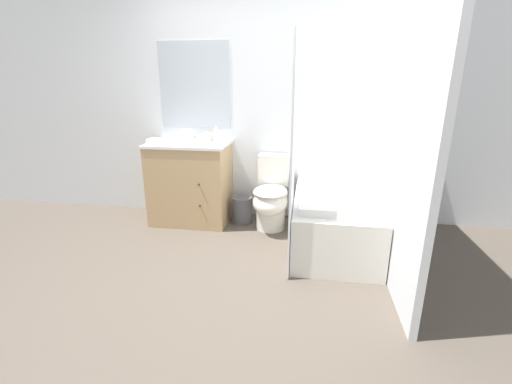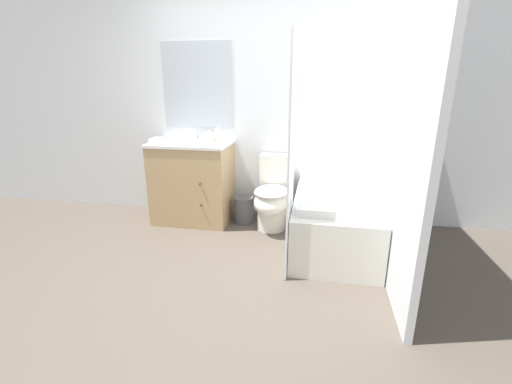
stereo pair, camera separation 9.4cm
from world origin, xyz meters
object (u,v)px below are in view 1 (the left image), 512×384
(vanity_cabinet, at_px, (191,182))
(hand_towel_folded, at_px, (162,141))
(soap_dispenser, at_px, (217,136))
(bath_towel_folded, at_px, (317,210))
(bathtub, at_px, (333,220))
(toilet, at_px, (271,197))
(wastebasket, at_px, (242,210))
(sink_faucet, at_px, (194,137))
(tissue_box, at_px, (207,137))

(vanity_cabinet, xyz_separation_m, hand_towel_folded, (-0.25, -0.13, 0.47))
(vanity_cabinet, bearing_deg, soap_dispenser, 2.77)
(vanity_cabinet, distance_m, bath_towel_folded, 1.62)
(bathtub, bearing_deg, toilet, 154.06)
(toilet, bearing_deg, bath_towel_folded, -59.31)
(bath_towel_folded, bearing_deg, wastebasket, 132.54)
(bathtub, distance_m, soap_dispenser, 1.50)
(bathtub, bearing_deg, hand_towel_folded, 171.75)
(sink_faucet, relative_size, wastebasket, 0.48)
(wastebasket, bearing_deg, hand_towel_folded, -170.18)
(vanity_cabinet, xyz_separation_m, toilet, (0.91, -0.08, -0.12))
(bathtub, bearing_deg, tissue_box, 158.22)
(soap_dispenser, bearing_deg, tissue_box, 134.70)
(bath_towel_folded, bearing_deg, tissue_box, 139.84)
(hand_towel_folded, bearing_deg, bath_towel_folded, -24.16)
(wastebasket, distance_m, bath_towel_folded, 1.24)
(vanity_cabinet, relative_size, sink_faucet, 6.32)
(toilet, relative_size, bath_towel_folded, 2.52)
(toilet, height_order, hand_towel_folded, hand_towel_folded)
(bathtub, distance_m, tissue_box, 1.65)
(sink_faucet, bearing_deg, toilet, -16.50)
(sink_faucet, distance_m, wastebasket, 0.99)
(bath_towel_folded, bearing_deg, sink_faucet, 142.64)
(toilet, distance_m, tissue_box, 0.99)
(vanity_cabinet, bearing_deg, hand_towel_folded, -152.60)
(soap_dispenser, bearing_deg, sink_faucet, 150.47)
(sink_faucet, xyz_separation_m, bath_towel_folded, (1.38, -1.05, -0.41))
(tissue_box, relative_size, soap_dispenser, 0.81)
(toilet, bearing_deg, tissue_box, 161.98)
(tissue_box, xyz_separation_m, hand_towel_folded, (-0.41, -0.29, -0.01))
(sink_faucet, relative_size, toilet, 0.19)
(vanity_cabinet, bearing_deg, bathtub, -14.15)
(soap_dispenser, xyz_separation_m, hand_towel_folded, (-0.56, -0.14, -0.05))
(vanity_cabinet, bearing_deg, tissue_box, 45.42)
(toilet, relative_size, tissue_box, 5.27)
(soap_dispenser, bearing_deg, vanity_cabinet, -177.23)
(vanity_cabinet, height_order, bath_towel_folded, vanity_cabinet)
(vanity_cabinet, height_order, sink_faucet, sink_faucet)
(soap_dispenser, bearing_deg, bathtub, -18.11)
(tissue_box, bearing_deg, vanity_cabinet, -134.58)
(bath_towel_folded, bearing_deg, toilet, 120.69)
(soap_dispenser, bearing_deg, hand_towel_folded, -165.50)
(wastebasket, distance_m, tissue_box, 0.90)
(sink_faucet, bearing_deg, bath_towel_folded, -37.36)
(soap_dispenser, distance_m, hand_towel_folded, 0.58)
(bath_towel_folded, bearing_deg, bathtub, 69.11)
(wastebasket, relative_size, bath_towel_folded, 0.99)
(bathtub, distance_m, bath_towel_folded, 0.57)
(sink_faucet, xyz_separation_m, tissue_box, (0.16, -0.03, 0.01))
(vanity_cabinet, relative_size, soap_dispenser, 5.06)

